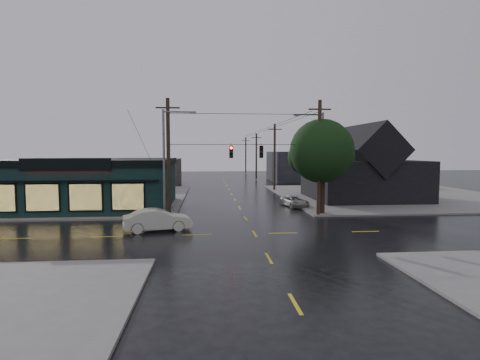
{
  "coord_description": "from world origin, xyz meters",
  "views": [
    {
      "loc": [
        -3.29,
        -25.46,
        5.77
      ],
      "look_at": [
        -0.58,
        4.95,
        3.37
      ],
      "focal_mm": 28.0,
      "sensor_mm": 36.0,
      "label": 1
    }
  ],
  "objects": [
    {
      "name": "utility_pole_far_c",
      "position": [
        6.5,
        68.0,
        0.0
      ],
      "size": [
        2.0,
        0.32,
        9.15
      ],
      "primitive_type": null,
      "color": "black",
      "rests_on": "ground"
    },
    {
      "name": "corner_tree",
      "position": [
        7.0,
        7.38,
        5.7
      ],
      "size": [
        5.76,
        5.76,
        8.47
      ],
      "color": "black",
      "rests_on": "ground"
    },
    {
      "name": "pizza_shop",
      "position": [
        -15.0,
        12.94,
        2.56
      ],
      "size": [
        16.3,
        12.34,
        4.9
      ],
      "color": "black",
      "rests_on": "ground"
    },
    {
      "name": "sidewalk_nw",
      "position": [
        -20.0,
        20.0,
        0.07
      ],
      "size": [
        28.0,
        28.0,
        0.15
      ],
      "primitive_type": "cube",
      "color": "slate",
      "rests_on": "ground"
    },
    {
      "name": "suv_silver",
      "position": [
        5.74,
        12.16,
        0.56
      ],
      "size": [
        2.64,
        4.3,
        1.11
      ],
      "primitive_type": "imported",
      "rotation": [
        0.0,
        0.0,
        0.21
      ],
      "color": "gray",
      "rests_on": "ground"
    },
    {
      "name": "sidewalk_ne",
      "position": [
        20.0,
        20.0,
        0.07
      ],
      "size": [
        28.0,
        28.0,
        0.15
      ],
      "primitive_type": "cube",
      "color": "slate",
      "rests_on": "ground"
    },
    {
      "name": "ground_plane",
      "position": [
        0.0,
        0.0,
        0.0
      ],
      "size": [
        160.0,
        160.0,
        0.0
      ],
      "primitive_type": "plane",
      "color": "black"
    },
    {
      "name": "span_signal_assembly",
      "position": [
        0.1,
        6.5,
        5.7
      ],
      "size": [
        13.0,
        0.48,
        1.23
      ],
      "color": "black",
      "rests_on": "ground"
    },
    {
      "name": "bg_building_east",
      "position": [
        16.0,
        45.0,
        2.8
      ],
      "size": [
        14.0,
        12.0,
        5.6
      ],
      "primitive_type": "cube",
      "color": "black",
      "rests_on": "ground"
    },
    {
      "name": "bg_building_west",
      "position": [
        -14.0,
        40.0,
        2.2
      ],
      "size": [
        12.0,
        10.0,
        4.4
      ],
      "primitive_type": "cube",
      "color": "#3A2C2A",
      "rests_on": "ground"
    },
    {
      "name": "streetlight_nw",
      "position": [
        -6.8,
        5.8,
        0.0
      ],
      "size": [
        5.4,
        0.3,
        9.15
      ],
      "primitive_type": null,
      "color": "slate",
      "rests_on": "ground"
    },
    {
      "name": "ne_building",
      "position": [
        15.0,
        17.0,
        4.47
      ],
      "size": [
        12.6,
        11.6,
        8.75
      ],
      "color": "black",
      "rests_on": "ground"
    },
    {
      "name": "utility_pole_far_a",
      "position": [
        6.5,
        28.0,
        0.0
      ],
      "size": [
        2.0,
        0.32,
        9.65
      ],
      "primitive_type": null,
      "color": "black",
      "rests_on": "ground"
    },
    {
      "name": "streetlight_ne",
      "position": [
        7.0,
        7.2,
        0.0
      ],
      "size": [
        5.4,
        0.3,
        9.15
      ],
      "primitive_type": null,
      "color": "slate",
      "rests_on": "ground"
    },
    {
      "name": "utility_pole_far_b",
      "position": [
        6.5,
        48.0,
        0.0
      ],
      "size": [
        2.0,
        0.32,
        9.15
      ],
      "primitive_type": null,
      "color": "black",
      "rests_on": "ground"
    },
    {
      "name": "utility_pole_nw",
      "position": [
        -6.5,
        6.5,
        0.0
      ],
      "size": [
        2.0,
        0.32,
        10.15
      ],
      "primitive_type": null,
      "color": "black",
      "rests_on": "ground"
    },
    {
      "name": "utility_pole_ne",
      "position": [
        6.5,
        6.5,
        0.0
      ],
      "size": [
        2.0,
        0.32,
        10.15
      ],
      "primitive_type": null,
      "color": "black",
      "rests_on": "ground"
    },
    {
      "name": "sedan_cream",
      "position": [
        -6.84,
        1.59,
        0.8
      ],
      "size": [
        5.09,
        2.75,
        1.59
      ],
      "primitive_type": "imported",
      "rotation": [
        0.0,
        0.0,
        1.8
      ],
      "color": "beige",
      "rests_on": "ground"
    }
  ]
}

